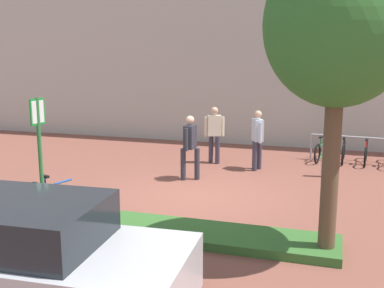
{
  "coord_description": "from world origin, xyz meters",
  "views": [
    {
      "loc": [
        3.15,
        -10.39,
        3.4
      ],
      "look_at": [
        -0.41,
        1.12,
        1.01
      ],
      "focal_mm": 44.54,
      "sensor_mm": 36.0,
      "label": 1
    }
  ],
  "objects": [
    {
      "name": "ground_plane",
      "position": [
        0.0,
        0.0,
        0.0
      ],
      "size": [
        60.0,
        60.0,
        0.0
      ],
      "primitive_type": "plane",
      "color": "brown"
    },
    {
      "name": "building_facade",
      "position": [
        0.0,
        7.06,
        5.0
      ],
      "size": [
        28.0,
        1.2,
        10.0
      ],
      "primitive_type": "cube",
      "color": "#B2ADA3",
      "rests_on": "ground"
    },
    {
      "name": "planter_strip",
      "position": [
        -0.15,
        -2.48,
        0.08
      ],
      "size": [
        7.0,
        1.1,
        0.16
      ],
      "primitive_type": "cube",
      "color": "#336028",
      "rests_on": "ground"
    },
    {
      "name": "tree_sidewalk",
      "position": [
        3.09,
        -2.57,
        3.74
      ],
      "size": [
        2.33,
        2.33,
        5.06
      ],
      "color": "brown",
      "rests_on": "ground"
    },
    {
      "name": "parking_sign_post",
      "position": [
        -2.46,
        -2.48,
        1.63
      ],
      "size": [
        0.1,
        0.36,
        2.49
      ],
      "color": "#2D7238",
      "rests_on": "ground"
    },
    {
      "name": "bike_at_sign",
      "position": [
        -2.39,
        -2.27,
        0.35
      ],
      "size": [
        1.61,
        0.62,
        0.86
      ],
      "color": "black",
      "rests_on": "ground"
    },
    {
      "name": "bike_rack_cluster",
      "position": [
        3.7,
        4.61,
        0.35
      ],
      "size": [
        2.65,
        1.66,
        0.83
      ],
      "color": "#99999E",
      "rests_on": "ground"
    },
    {
      "name": "bollard_steel",
      "position": [
        2.87,
        2.65,
        0.45
      ],
      "size": [
        0.16,
        0.16,
        0.9
      ],
      "primitive_type": "cylinder",
      "color": "#ADADB2",
      "rests_on": "ground"
    },
    {
      "name": "person_casual_tan",
      "position": [
        -0.39,
        3.32,
        0.98
      ],
      "size": [
        0.58,
        0.37,
        1.72
      ],
      "color": "#383342",
      "rests_on": "ground"
    },
    {
      "name": "person_suited_navy",
      "position": [
        -0.52,
        1.29,
        0.98
      ],
      "size": [
        0.47,
        0.61,
        1.72
      ],
      "color": "#2D2D38",
      "rests_on": "ground"
    },
    {
      "name": "person_shirt_white",
      "position": [
        1.0,
        2.87,
        0.98
      ],
      "size": [
        0.39,
        0.55,
        1.72
      ],
      "color": "#383342",
      "rests_on": "ground"
    },
    {
      "name": "car_silver_sedan",
      "position": [
        -0.65,
        -5.58,
        0.76
      ],
      "size": [
        4.39,
        2.2,
        1.54
      ],
      "color": "#B7B7BC",
      "rests_on": "ground"
    }
  ]
}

